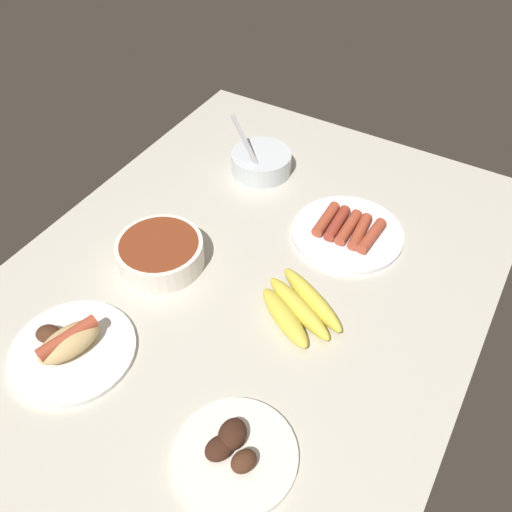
{
  "coord_description": "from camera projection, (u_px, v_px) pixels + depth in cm",
  "views": [
    {
      "loc": [
        62.19,
        38.63,
        81.25
      ],
      "look_at": [
        -3.53,
        0.1,
        3.0
      ],
      "focal_mm": 38.37,
      "sensor_mm": 36.0,
      "label": 1
    }
  ],
  "objects": [
    {
      "name": "plate_hotdog_assembled",
      "position": [
        70.0,
        346.0,
        0.96
      ],
      "size": [
        22.24,
        22.24,
        5.61
      ],
      "color": "white",
      "rests_on": "ground_plane"
    },
    {
      "name": "plate_sausages",
      "position": [
        348.0,
        231.0,
        1.17
      ],
      "size": [
        24.0,
        24.0,
        3.38
      ],
      "color": "white",
      "rests_on": "ground_plane"
    },
    {
      "name": "banana_bunch",
      "position": [
        299.0,
        307.0,
        1.02
      ],
      "size": [
        17.76,
        18.69,
        3.86
      ],
      "color": "gold",
      "rests_on": "ground_plane"
    },
    {
      "name": "bowl_coleslaw",
      "position": [
        261.0,
        161.0,
        1.32
      ],
      "size": [
        14.42,
        14.42,
        14.74
      ],
      "color": "silver",
      "rests_on": "ground_plane"
    },
    {
      "name": "ground_plane",
      "position": [
        247.0,
        282.0,
        1.1
      ],
      "size": [
        120.0,
        90.0,
        3.0
      ],
      "primitive_type": "cube",
      "color": "beige"
    },
    {
      "name": "plate_grilled_meat",
      "position": [
        234.0,
        452.0,
        0.83
      ],
      "size": [
        19.22,
        19.22,
        4.13
      ],
      "color": "white",
      "rests_on": "ground_plane"
    },
    {
      "name": "bowl_chili",
      "position": [
        160.0,
        252.0,
        1.1
      ],
      "size": [
        17.61,
        17.61,
        5.56
      ],
      "color": "white",
      "rests_on": "ground_plane"
    }
  ]
}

